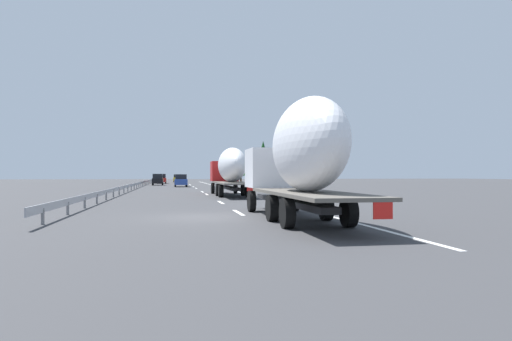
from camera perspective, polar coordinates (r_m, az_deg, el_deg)
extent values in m
plane|color=#38383A|center=(59.91, -9.07, -2.25)|extent=(260.00, 260.00, 0.00)
cube|color=white|center=(22.17, -2.18, -5.23)|extent=(3.20, 0.20, 0.01)
cube|color=white|center=(30.30, -4.40, -3.96)|extent=(3.20, 0.20, 0.01)
cube|color=white|center=(42.83, -6.14, -2.95)|extent=(3.20, 0.20, 0.01)
cube|color=white|center=(48.96, -6.67, -2.64)|extent=(3.20, 0.20, 0.01)
cube|color=white|center=(62.04, -7.45, -2.19)|extent=(3.20, 0.20, 0.01)
cube|color=white|center=(70.12, -7.78, -2.00)|extent=(3.20, 0.20, 0.01)
cube|color=white|center=(81.52, -8.14, -1.79)|extent=(3.20, 0.20, 0.01)
cube|color=white|center=(85.86, -8.25, -1.72)|extent=(3.20, 0.20, 0.01)
cube|color=white|center=(65.25, -4.33, -2.11)|extent=(110.00, 0.20, 0.01)
cube|color=#B21919|center=(44.45, -3.97, -0.10)|extent=(2.40, 2.50, 1.90)
cube|color=black|center=(45.54, -4.12, 0.52)|extent=(0.08, 2.12, 0.80)
cube|color=#262628|center=(41.37, -3.49, -2.12)|extent=(11.46, 0.70, 0.24)
cube|color=#59544C|center=(38.27, -2.93, -1.54)|extent=(10.06, 2.50, 0.12)
ellipsoid|color=white|center=(38.77, -3.03, 0.70)|extent=(7.86, 2.20, 2.89)
cube|color=red|center=(33.43, -0.66, -2.10)|extent=(0.04, 0.56, 0.56)
cylinder|color=black|center=(44.35, -5.38, -2.20)|extent=(1.04, 0.30, 1.04)
cylinder|color=black|center=(44.60, -2.56, -2.19)|extent=(1.04, 0.30, 1.04)
cylinder|color=black|center=(39.35, -4.75, -2.42)|extent=(1.04, 0.35, 1.04)
cylinder|color=black|center=(39.63, -1.58, -2.40)|extent=(1.04, 0.35, 1.04)
cylinder|color=black|center=(36.96, -4.39, -2.54)|extent=(1.04, 0.35, 1.04)
cylinder|color=black|center=(37.26, -1.02, -2.52)|extent=(1.04, 0.35, 1.04)
cube|color=silver|center=(22.77, 2.18, 0.30)|extent=(2.40, 2.50, 1.90)
cube|color=black|center=(23.86, 1.60, 1.46)|extent=(0.08, 2.12, 0.80)
cube|color=#262628|center=(19.93, 4.03, -3.85)|extent=(10.88, 0.70, 0.24)
cube|color=#59544C|center=(17.06, 6.49, -2.83)|extent=(9.42, 2.50, 0.12)
ellipsoid|color=white|center=(17.19, 6.38, 3.19)|extent=(6.74, 2.20, 3.48)
cube|color=red|center=(12.95, 15.47, -4.61)|extent=(0.04, 0.56, 0.56)
cylinder|color=black|center=(22.59, -0.55, -3.83)|extent=(1.04, 0.30, 1.04)
cylinder|color=black|center=(23.07, 4.85, -3.76)|extent=(1.04, 0.30, 1.04)
cylinder|color=black|center=(17.98, 2.01, -4.69)|extent=(1.04, 0.35, 1.04)
cylinder|color=black|center=(18.57, 8.68, -4.55)|extent=(1.04, 0.35, 1.04)
cylinder|color=black|center=(15.65, 3.90, -5.31)|extent=(1.04, 0.35, 1.04)
cylinder|color=black|center=(16.33, 11.44, -5.10)|extent=(1.04, 0.35, 1.04)
cube|color=gold|center=(111.84, -9.77, -1.06)|extent=(4.24, 1.80, 0.84)
cube|color=black|center=(111.51, -9.76, -0.66)|extent=(2.33, 1.58, 0.72)
cylinder|color=black|center=(113.15, -10.18, -1.26)|extent=(0.64, 0.22, 0.64)
cylinder|color=black|center=(113.17, -9.37, -1.27)|extent=(0.64, 0.22, 0.64)
cylinder|color=black|center=(110.52, -10.17, -1.28)|extent=(0.64, 0.22, 0.64)
cylinder|color=black|center=(110.54, -9.34, -1.28)|extent=(0.64, 0.22, 0.64)
cube|color=black|center=(81.04, -12.10, -1.27)|extent=(4.44, 1.84, 0.84)
cube|color=black|center=(80.70, -12.11, -0.69)|extent=(2.44, 1.62, 0.80)
cylinder|color=black|center=(82.45, -12.64, -1.55)|extent=(0.64, 0.22, 0.64)
cylinder|color=black|center=(82.40, -11.50, -1.55)|extent=(0.64, 0.22, 0.64)
cylinder|color=black|center=(79.70, -12.72, -1.58)|extent=(0.64, 0.22, 0.64)
cylinder|color=black|center=(79.65, -11.54, -1.58)|extent=(0.64, 0.22, 0.64)
cube|color=#28479E|center=(69.69, -9.31, -1.40)|extent=(4.39, 1.86, 0.84)
cube|color=black|center=(69.35, -9.31, -0.76)|extent=(2.41, 1.64, 0.71)
cylinder|color=black|center=(71.05, -10.00, -1.72)|extent=(0.64, 0.22, 0.64)
cylinder|color=black|center=(71.08, -8.66, -1.72)|extent=(0.64, 0.22, 0.64)
cylinder|color=black|center=(68.33, -9.99, -1.77)|extent=(0.64, 0.22, 0.64)
cylinder|color=black|center=(68.36, -8.59, -1.77)|extent=(0.64, 0.22, 0.64)
cube|color=red|center=(95.07, -11.64, -1.15)|extent=(4.45, 1.85, 0.84)
cube|color=black|center=(94.73, -11.64, -0.66)|extent=(2.45, 1.62, 0.82)
cylinder|color=black|center=(96.48, -12.11, -1.39)|extent=(0.64, 0.22, 0.64)
cylinder|color=black|center=(96.44, -11.13, -1.40)|extent=(0.64, 0.22, 0.64)
cylinder|color=black|center=(93.72, -12.16, -1.42)|extent=(0.64, 0.22, 0.64)
cylinder|color=black|center=(93.68, -11.15, -1.42)|extent=(0.64, 0.22, 0.64)
cylinder|color=gray|center=(60.65, -2.73, -1.01)|extent=(0.10, 0.10, 2.61)
cube|color=#2D569E|center=(60.66, -2.73, 0.56)|extent=(0.06, 0.90, 0.70)
cylinder|color=#472D19|center=(75.37, 0.89, -1.36)|extent=(0.31, 0.31, 1.41)
cone|color=#194C1E|center=(75.40, 0.89, 1.44)|extent=(3.39, 3.39, 5.97)
cylinder|color=#472D19|center=(100.73, -1.89, -1.10)|extent=(0.35, 0.35, 1.57)
cone|color=#286B2D|center=(100.75, -1.89, 0.63)|extent=(3.12, 3.12, 4.53)
cylinder|color=#472D19|center=(82.83, -1.29, -1.14)|extent=(0.29, 0.29, 1.82)
cone|color=#286B2D|center=(82.85, -1.28, 0.78)|extent=(3.36, 3.36, 3.75)
cylinder|color=#472D19|center=(43.21, 5.09, -2.11)|extent=(0.34, 0.34, 1.24)
cone|color=#1E5B23|center=(43.22, 5.09, 1.30)|extent=(2.97, 2.97, 3.90)
cylinder|color=#472D19|center=(93.47, -2.60, -1.24)|extent=(0.26, 0.26, 1.27)
cone|color=#1E5B23|center=(93.49, -2.59, 0.97)|extent=(2.74, 2.74, 5.96)
cube|color=#9EA0A5|center=(63.05, -14.59, -1.61)|extent=(94.00, 0.06, 0.32)
cube|color=slate|center=(18.57, -24.95, -5.19)|extent=(0.10, 0.10, 0.60)
cube|color=slate|center=(22.54, -22.33, -4.36)|extent=(0.10, 0.10, 0.60)
cube|color=slate|center=(26.54, -20.49, -3.78)|extent=(0.10, 0.10, 0.60)
cube|color=slate|center=(30.57, -19.14, -3.35)|extent=(0.10, 0.10, 0.60)
cube|color=slate|center=(34.61, -18.10, -3.02)|extent=(0.10, 0.10, 0.60)
cube|color=slate|center=(38.66, -17.29, -2.75)|extent=(0.10, 0.10, 0.60)
cube|color=slate|center=(42.72, -16.62, -2.54)|extent=(0.10, 0.10, 0.60)
cube|color=slate|center=(46.78, -16.07, -2.36)|extent=(0.10, 0.10, 0.60)
cube|color=slate|center=(50.85, -15.61, -2.21)|extent=(0.10, 0.10, 0.60)
cube|color=slate|center=(54.92, -15.22, -2.09)|extent=(0.10, 0.10, 0.60)
cube|color=slate|center=(58.99, -14.89, -1.98)|extent=(0.10, 0.10, 0.60)
cube|color=slate|center=(63.06, -14.59, -1.88)|extent=(0.10, 0.10, 0.60)
cube|color=slate|center=(67.14, -14.33, -1.80)|extent=(0.10, 0.10, 0.60)
cube|color=slate|center=(71.21, -14.10, -1.72)|extent=(0.10, 0.10, 0.60)
cube|color=slate|center=(75.29, -13.90, -1.66)|extent=(0.10, 0.10, 0.60)
cube|color=slate|center=(79.37, -13.72, -1.60)|extent=(0.10, 0.10, 0.60)
cube|color=slate|center=(83.45, -13.55, -1.54)|extent=(0.10, 0.10, 0.60)
cube|color=slate|center=(87.53, -13.40, -1.50)|extent=(0.10, 0.10, 0.60)
cube|color=slate|center=(91.61, -13.27, -1.45)|extent=(0.10, 0.10, 0.60)
cube|color=slate|center=(95.69, -13.14, -1.41)|extent=(0.10, 0.10, 0.60)
cube|color=slate|center=(99.77, -13.03, -1.37)|extent=(0.10, 0.10, 0.60)
cube|color=slate|center=(103.86, -12.92, -1.34)|extent=(0.10, 0.10, 0.60)
cube|color=slate|center=(107.94, -12.82, -1.31)|extent=(0.10, 0.10, 0.60)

